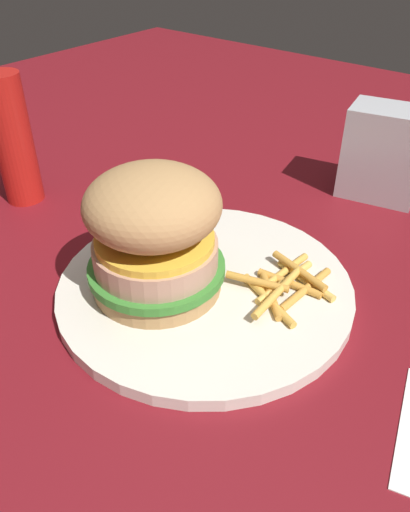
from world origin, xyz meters
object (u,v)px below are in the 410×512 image
Objects in this scene: sandwich at (154,233)px; ketchup_bottle at (13,140)px; napkin_dispenser at (384,153)px; plate at (205,287)px; fries_pile at (285,285)px.

sandwich is 0.26m from ketchup_bottle.
napkin_dispenser is at bearing 130.29° from ketchup_bottle.
napkin_dispenser reaches higher than plate.
sandwich is 0.13m from fries_pile.
fries_pile is 0.25m from napkin_dispenser.
sandwich is at bearing 64.89° from napkin_dispenser.
ketchup_bottle is at bearing -90.68° from plate.
sandwich reaches higher than napkin_dispenser.
napkin_dispenser is at bearing -175.84° from fries_pile.
fries_pile is at bearing 82.49° from napkin_dispenser.
sandwich is 1.13× the size of napkin_dispenser.
fries_pile is 0.35m from ketchup_bottle.
ketchup_bottle reaches higher than napkin_dispenser.
sandwich is at bearing 82.22° from ketchup_bottle.
sandwich is 0.81× the size of ketchup_bottle.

